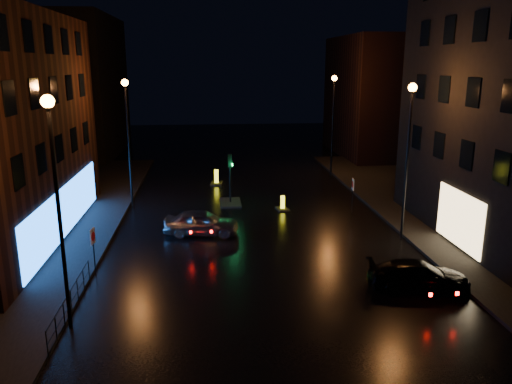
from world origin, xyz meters
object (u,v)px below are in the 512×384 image
bollard_near (283,207)px  road_sign_left (93,240)px  road_sign_right (353,187)px  silver_hatchback (202,222)px  dark_sedan (419,276)px  bollard_far (216,181)px  traffic_signal (230,196)px

bollard_near → road_sign_left: road_sign_left is taller
road_sign_left → bollard_near: bearing=50.8°
road_sign_left → road_sign_right: road_sign_right is taller
silver_hatchback → road_sign_right: road_sign_right is taller
dark_sedan → road_sign_right: size_ratio=1.91×
road_sign_right → bollard_near: bearing=-7.2°
dark_sedan → silver_hatchback: bearing=55.9°
bollard_far → road_sign_left: size_ratio=0.66×
bollard_near → road_sign_right: size_ratio=0.53×
silver_hatchback → road_sign_left: 6.99m
bollard_far → road_sign_right: bearing=-38.0°
road_sign_left → road_sign_right: 16.64m
bollard_near → traffic_signal: bearing=142.6°
dark_sedan → bollard_far: dark_sedan is taller
bollard_far → road_sign_left: 18.05m
dark_sedan → road_sign_right: 11.36m
bollard_near → road_sign_left: 13.84m
dark_sedan → bollard_far: (-8.15, 19.97, -0.36)m
road_sign_left → road_sign_right: size_ratio=0.97×
road_sign_left → bollard_far: bearing=78.6°
silver_hatchback → traffic_signal: bearing=-9.9°
traffic_signal → silver_hatchback: size_ratio=0.83×
dark_sedan → bollard_near: bearing=24.5°
road_sign_right → traffic_signal: bearing=-13.9°
bollard_near → road_sign_right: bearing=-22.7°
road_sign_left → traffic_signal: bearing=66.8°
bollard_near → bollard_far: bollard_far is taller
dark_sedan → bollard_near: (-3.97, 12.38, -0.41)m
silver_hatchback → dark_sedan: bearing=-123.7°
dark_sedan → traffic_signal: bearing=34.0°
silver_hatchback → bollard_far: bearing=2.0°
traffic_signal → silver_hatchback: (-1.91, -6.23, 0.20)m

